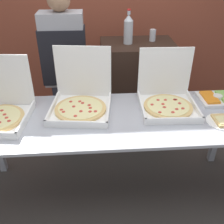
{
  "coord_description": "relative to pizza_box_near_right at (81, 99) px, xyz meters",
  "views": [
    {
      "loc": [
        -0.12,
        -1.76,
        1.99
      ],
      "look_at": [
        0.0,
        0.0,
        0.89
      ],
      "focal_mm": 42.0,
      "sensor_mm": 36.0,
      "label": 1
    }
  ],
  "objects": [
    {
      "name": "veggie_tray",
      "position": [
        1.2,
        0.04,
        -0.06
      ],
      "size": [
        0.32,
        0.27,
        0.05
      ],
      "color": "white",
      "rests_on": "buffet_table"
    },
    {
      "name": "person_server_vest",
      "position": [
        -0.17,
        0.54,
        0.05
      ],
      "size": [
        0.42,
        0.24,
        1.72
      ],
      "rotation": [
        0.0,
        0.0,
        3.14
      ],
      "color": "#2D2D38",
      "rests_on": "ground_plane"
    },
    {
      "name": "pizza_box_near_right",
      "position": [
        0.0,
        0.0,
        0.0
      ],
      "size": [
        0.54,
        0.55,
        0.48
      ],
      "rotation": [
        0.0,
        0.0,
        -0.12
      ],
      "color": "white",
      "rests_on": "buffet_table"
    },
    {
      "name": "buffet_table",
      "position": [
        0.25,
        -0.17,
        -0.18
      ],
      "size": [
        2.34,
        0.8,
        0.84
      ],
      "color": "#A8AAB2",
      "rests_on": "ground_plane"
    },
    {
      "name": "pizza_box_near_left",
      "position": [
        0.72,
        -0.02,
        -0.0
      ],
      "size": [
        0.47,
        0.49,
        0.46
      ],
      "rotation": [
        0.0,
        0.0,
        -0.03
      ],
      "color": "white",
      "rests_on": "buffet_table"
    },
    {
      "name": "brick_wall_behind",
      "position": [
        0.25,
        1.53,
        0.48
      ],
      "size": [
        10.0,
        0.06,
        2.8
      ],
      "color": "brown",
      "rests_on": "ground_plane"
    },
    {
      "name": "sideboard_podium",
      "position": [
        0.59,
        0.8,
        -0.35
      ],
      "size": [
        0.79,
        0.55,
        1.14
      ],
      "color": "black",
      "rests_on": "ground_plane"
    },
    {
      "name": "soda_can_silver",
      "position": [
        0.75,
        0.86,
        0.28
      ],
      "size": [
        0.07,
        0.07,
        0.12
      ],
      "color": "silver",
      "rests_on": "sideboard_podium"
    },
    {
      "name": "ground_plane",
      "position": [
        0.25,
        -0.17,
        -0.92
      ],
      "size": [
        16.0,
        16.0,
        0.0
      ],
      "primitive_type": "plane",
      "color": "#423D38"
    },
    {
      "name": "paper_plate_front_right",
      "position": [
        1.1,
        -0.3,
        -0.07
      ],
      "size": [
        0.24,
        0.24,
        0.03
      ],
      "color": "white",
      "rests_on": "buffet_table"
    },
    {
      "name": "soda_bottle",
      "position": [
        0.48,
        0.79,
        0.37
      ],
      "size": [
        0.09,
        0.09,
        0.34
      ],
      "color": "#B7BCC1",
      "rests_on": "sideboard_podium"
    }
  ]
}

